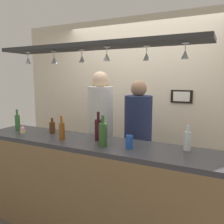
# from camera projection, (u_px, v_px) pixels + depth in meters

# --- Properties ---
(ground_plane) EXTENTS (8.00, 8.00, 0.00)m
(ground_plane) POSITION_uv_depth(u_px,v_px,m) (108.00, 217.00, 2.86)
(ground_plane) COLOR #4C4742
(back_wall) EXTENTS (4.40, 0.06, 2.60)m
(back_wall) POSITION_uv_depth(u_px,v_px,m) (141.00, 103.00, 3.63)
(back_wall) COLOR beige
(back_wall) RESTS_ON ground_plane
(bar_counter) EXTENTS (2.70, 0.55, 1.04)m
(bar_counter) POSITION_uv_depth(u_px,v_px,m) (84.00, 179.00, 2.31)
(bar_counter) COLOR #38383D
(bar_counter) RESTS_ON ground_plane
(overhead_glass_rack) EXTENTS (2.20, 0.36, 0.04)m
(overhead_glass_rack) POSITION_uv_depth(u_px,v_px,m) (94.00, 46.00, 2.30)
(overhead_glass_rack) COLOR black
(hanging_wineglass_far_left) EXTENTS (0.07, 0.07, 0.13)m
(hanging_wineglass_far_left) POSITION_uv_depth(u_px,v_px,m) (28.00, 60.00, 2.67)
(hanging_wineglass_far_left) COLOR silver
(hanging_wineglass_far_left) RESTS_ON overhead_glass_rack
(hanging_wineglass_left) EXTENTS (0.07, 0.07, 0.13)m
(hanging_wineglass_left) POSITION_uv_depth(u_px,v_px,m) (54.00, 60.00, 2.59)
(hanging_wineglass_left) COLOR silver
(hanging_wineglass_left) RESTS_ON overhead_glass_rack
(hanging_wineglass_center_left) EXTENTS (0.07, 0.07, 0.13)m
(hanging_wineglass_center_left) POSITION_uv_depth(u_px,v_px,m) (82.00, 59.00, 2.42)
(hanging_wineglass_center_left) COLOR silver
(hanging_wineglass_center_left) RESTS_ON overhead_glass_rack
(hanging_wineglass_center) EXTENTS (0.07, 0.07, 0.13)m
(hanging_wineglass_center) POSITION_uv_depth(u_px,v_px,m) (107.00, 57.00, 2.19)
(hanging_wineglass_center) COLOR silver
(hanging_wineglass_center) RESTS_ON overhead_glass_rack
(hanging_wineglass_center_right) EXTENTS (0.07, 0.07, 0.13)m
(hanging_wineglass_center_right) POSITION_uv_depth(u_px,v_px,m) (146.00, 56.00, 2.13)
(hanging_wineglass_center_right) COLOR silver
(hanging_wineglass_center_right) RESTS_ON overhead_glass_rack
(hanging_wineglass_right) EXTENTS (0.07, 0.07, 0.13)m
(hanging_wineglass_right) POSITION_uv_depth(u_px,v_px,m) (185.00, 54.00, 1.95)
(hanging_wineglass_right) COLOR silver
(hanging_wineglass_right) RESTS_ON overhead_glass_rack
(person_left_white_patterned_shirt) EXTENTS (0.34, 0.34, 1.77)m
(person_left_white_patterned_shirt) POSITION_uv_depth(u_px,v_px,m) (101.00, 124.00, 3.12)
(person_left_white_patterned_shirt) COLOR #2D334C
(person_left_white_patterned_shirt) RESTS_ON ground_plane
(person_middle_navy_shirt) EXTENTS (0.34, 0.34, 1.66)m
(person_middle_navy_shirt) POSITION_uv_depth(u_px,v_px,m) (138.00, 134.00, 2.90)
(person_middle_navy_shirt) COLOR #2D334C
(person_middle_navy_shirt) RESTS_ON ground_plane
(bottle_wine_dark_red) EXTENTS (0.08, 0.08, 0.30)m
(bottle_wine_dark_red) POSITION_uv_depth(u_px,v_px,m) (98.00, 129.00, 2.42)
(bottle_wine_dark_red) COLOR #380F19
(bottle_wine_dark_red) RESTS_ON bar_counter
(bottle_beer_amber_tall) EXTENTS (0.06, 0.06, 0.26)m
(bottle_beer_amber_tall) POSITION_uv_depth(u_px,v_px,m) (62.00, 130.00, 2.44)
(bottle_beer_amber_tall) COLOR brown
(bottle_beer_amber_tall) RESTS_ON bar_counter
(bottle_beer_brown_stubby) EXTENTS (0.07, 0.07, 0.18)m
(bottle_beer_brown_stubby) POSITION_uv_depth(u_px,v_px,m) (52.00, 127.00, 2.75)
(bottle_beer_brown_stubby) COLOR #512D14
(bottle_beer_brown_stubby) RESTS_ON bar_counter
(bottle_beer_green_import) EXTENTS (0.06, 0.06, 0.26)m
(bottle_beer_green_import) POSITION_uv_depth(u_px,v_px,m) (17.00, 122.00, 2.88)
(bottle_beer_green_import) COLOR #336B2D
(bottle_beer_green_import) RESTS_ON bar_counter
(bottle_champagne_green) EXTENTS (0.08, 0.08, 0.30)m
(bottle_champagne_green) POSITION_uv_depth(u_px,v_px,m) (103.00, 134.00, 2.21)
(bottle_champagne_green) COLOR #2D5623
(bottle_champagne_green) RESTS_ON bar_counter
(bottle_soda_clear) EXTENTS (0.06, 0.06, 0.23)m
(bottle_soda_clear) POSITION_uv_depth(u_px,v_px,m) (187.00, 140.00, 2.09)
(bottle_soda_clear) COLOR silver
(bottle_soda_clear) RESTS_ON bar_counter
(drink_can) EXTENTS (0.07, 0.07, 0.12)m
(drink_can) POSITION_uv_depth(u_px,v_px,m) (129.00, 142.00, 2.15)
(drink_can) COLOR #1E4CB2
(drink_can) RESTS_ON bar_counter
(cupcake) EXTENTS (0.06, 0.06, 0.08)m
(cupcake) POSITION_uv_depth(u_px,v_px,m) (23.00, 130.00, 2.74)
(cupcake) COLOR beige
(cupcake) RESTS_ON bar_counter
(picture_frame_caricature) EXTENTS (0.26, 0.02, 0.34)m
(picture_frame_caricature) POSITION_uv_depth(u_px,v_px,m) (100.00, 87.00, 3.88)
(picture_frame_caricature) COLOR #B29338
(picture_frame_caricature) RESTS_ON back_wall
(picture_frame_lower_pair) EXTENTS (0.30, 0.02, 0.18)m
(picture_frame_lower_pair) POSITION_uv_depth(u_px,v_px,m) (182.00, 96.00, 3.30)
(picture_frame_lower_pair) COLOR black
(picture_frame_lower_pair) RESTS_ON back_wall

